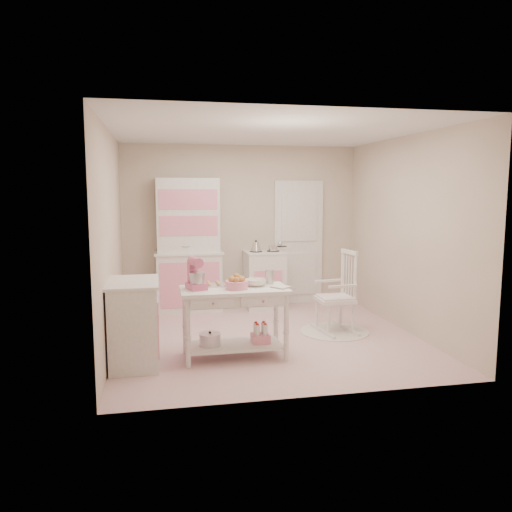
% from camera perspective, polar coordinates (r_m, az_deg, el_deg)
% --- Properties ---
extents(room_shell, '(3.84, 3.84, 2.62)m').
position_cam_1_polar(room_shell, '(6.25, 1.32, 5.35)').
color(room_shell, '#C97E82').
rests_on(room_shell, ground).
extents(door, '(0.82, 0.05, 2.04)m').
position_cam_1_polar(door, '(8.34, 4.86, 1.55)').
color(door, white).
rests_on(door, ground).
extents(hutch, '(1.06, 0.50, 2.08)m').
position_cam_1_polar(hutch, '(7.81, -7.72, 1.25)').
color(hutch, white).
rests_on(hutch, ground).
extents(stove, '(0.62, 0.57, 0.92)m').
position_cam_1_polar(stove, '(8.01, 0.98, -2.72)').
color(stove, white).
rests_on(stove, ground).
extents(base_cabinet, '(0.54, 0.84, 0.92)m').
position_cam_1_polar(base_cabinet, '(5.61, -13.76, -7.43)').
color(base_cabinet, white).
rests_on(base_cabinet, ground).
extents(lace_rug, '(0.92, 0.92, 0.01)m').
position_cam_1_polar(lace_rug, '(6.84, 8.94, -8.50)').
color(lace_rug, white).
rests_on(lace_rug, ground).
extents(rocking_chair, '(0.57, 0.77, 1.10)m').
position_cam_1_polar(rocking_chair, '(6.72, 9.03, -4.04)').
color(rocking_chair, white).
rests_on(rocking_chair, ground).
extents(work_table, '(1.20, 0.60, 0.80)m').
position_cam_1_polar(work_table, '(5.68, -2.47, -7.65)').
color(work_table, white).
rests_on(work_table, ground).
extents(stand_mixer, '(0.27, 0.33, 0.34)m').
position_cam_1_polar(stand_mixer, '(5.53, -6.85, -2.06)').
color(stand_mixer, '#CC5681').
rests_on(stand_mixer, work_table).
extents(cookie_tray, '(0.34, 0.24, 0.02)m').
position_cam_1_polar(cookie_tray, '(5.74, -4.26, -3.31)').
color(cookie_tray, silver).
rests_on(cookie_tray, work_table).
extents(bread_basket, '(0.25, 0.25, 0.09)m').
position_cam_1_polar(bread_basket, '(5.53, -2.21, -3.32)').
color(bread_basket, pink).
rests_on(bread_basket, work_table).
extents(mixing_bowl, '(0.25, 0.25, 0.08)m').
position_cam_1_polar(mixing_bowl, '(5.70, -0.04, -3.05)').
color(mixing_bowl, white).
rests_on(mixing_bowl, work_table).
extents(metal_pitcher, '(0.10, 0.10, 0.17)m').
position_cam_1_polar(metal_pitcher, '(5.81, 1.55, -2.40)').
color(metal_pitcher, silver).
rests_on(metal_pitcher, work_table).
extents(recipe_book, '(0.24, 0.25, 0.02)m').
position_cam_1_polar(recipe_book, '(5.55, 2.30, -3.65)').
color(recipe_book, white).
rests_on(recipe_book, work_table).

